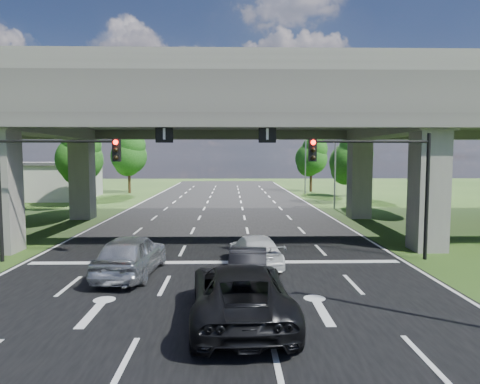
{
  "coord_description": "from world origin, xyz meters",
  "views": [
    {
      "loc": [
        0.73,
        -15.91,
        4.89
      ],
      "look_at": [
        1.22,
        7.12,
        2.99
      ],
      "focal_mm": 32.0,
      "sensor_mm": 36.0,
      "label": 1
    }
  ],
  "objects_px": {
    "streetlight_far": "(331,147)",
    "car_white": "(255,251)",
    "signal_left": "(45,172)",
    "car_silver": "(131,255)",
    "signal_right": "(382,172)",
    "car_trailing": "(240,293)",
    "streetlight_beyond": "(303,149)",
    "car_dark": "(248,263)"
  },
  "relations": [
    {
      "from": "streetlight_far",
      "to": "car_white",
      "type": "xyz_separation_m",
      "value": [
        -8.3,
        -21.13,
        -5.13
      ]
    },
    {
      "from": "signal_left",
      "to": "car_silver",
      "type": "bearing_deg",
      "value": -29.7
    },
    {
      "from": "car_silver",
      "to": "car_white",
      "type": "relative_size",
      "value": 1.07
    },
    {
      "from": "signal_right",
      "to": "car_trailing",
      "type": "distance_m",
      "value": 10.65
    },
    {
      "from": "streetlight_far",
      "to": "car_trailing",
      "type": "bearing_deg",
      "value": -108.29
    },
    {
      "from": "signal_left",
      "to": "streetlight_beyond",
      "type": "bearing_deg",
      "value": 63.57
    },
    {
      "from": "streetlight_far",
      "to": "car_dark",
      "type": "height_order",
      "value": "streetlight_far"
    },
    {
      "from": "signal_right",
      "to": "signal_left",
      "type": "xyz_separation_m",
      "value": [
        -15.65,
        0.0,
        0.0
      ]
    },
    {
      "from": "car_white",
      "to": "signal_right",
      "type": "bearing_deg",
      "value": -177.42
    },
    {
      "from": "signal_right",
      "to": "car_dark",
      "type": "height_order",
      "value": "signal_right"
    },
    {
      "from": "car_dark",
      "to": "car_white",
      "type": "height_order",
      "value": "car_white"
    },
    {
      "from": "signal_right",
      "to": "car_trailing",
      "type": "height_order",
      "value": "signal_right"
    },
    {
      "from": "signal_left",
      "to": "streetlight_far",
      "type": "bearing_deg",
      "value": 48.22
    },
    {
      "from": "signal_left",
      "to": "car_dark",
      "type": "distance_m",
      "value": 10.39
    },
    {
      "from": "signal_left",
      "to": "streetlight_far",
      "type": "distance_m",
      "value": 26.95
    },
    {
      "from": "signal_left",
      "to": "car_trailing",
      "type": "xyz_separation_m",
      "value": [
        8.82,
        -7.48,
        -3.31
      ]
    },
    {
      "from": "streetlight_beyond",
      "to": "car_white",
      "type": "relative_size",
      "value": 2.13
    },
    {
      "from": "streetlight_far",
      "to": "car_white",
      "type": "relative_size",
      "value": 2.13
    },
    {
      "from": "streetlight_far",
      "to": "car_silver",
      "type": "distance_m",
      "value": 26.77
    },
    {
      "from": "signal_right",
      "to": "streetlight_far",
      "type": "xyz_separation_m",
      "value": [
        2.27,
        20.06,
        1.66
      ]
    },
    {
      "from": "signal_left",
      "to": "car_trailing",
      "type": "height_order",
      "value": "signal_left"
    },
    {
      "from": "streetlight_far",
      "to": "car_dark",
      "type": "bearing_deg",
      "value": -110.45
    },
    {
      "from": "streetlight_beyond",
      "to": "car_trailing",
      "type": "distance_m",
      "value": 44.75
    },
    {
      "from": "car_silver",
      "to": "car_dark",
      "type": "height_order",
      "value": "car_silver"
    },
    {
      "from": "signal_right",
      "to": "car_silver",
      "type": "distance_m",
      "value": 11.94
    },
    {
      "from": "car_silver",
      "to": "streetlight_beyond",
      "type": "bearing_deg",
      "value": -105.1
    },
    {
      "from": "signal_left",
      "to": "car_white",
      "type": "relative_size",
      "value": 1.28
    },
    {
      "from": "streetlight_beyond",
      "to": "car_dark",
      "type": "bearing_deg",
      "value": -102.47
    },
    {
      "from": "signal_left",
      "to": "streetlight_far",
      "type": "xyz_separation_m",
      "value": [
        17.92,
        20.06,
        1.66
      ]
    },
    {
      "from": "car_dark",
      "to": "car_trailing",
      "type": "height_order",
      "value": "car_trailing"
    },
    {
      "from": "car_white",
      "to": "car_trailing",
      "type": "bearing_deg",
      "value": 75.35
    },
    {
      "from": "streetlight_far",
      "to": "car_silver",
      "type": "height_order",
      "value": "streetlight_far"
    },
    {
      "from": "car_silver",
      "to": "signal_left",
      "type": "bearing_deg",
      "value": -25.57
    },
    {
      "from": "car_dark",
      "to": "streetlight_far",
      "type": "bearing_deg",
      "value": -106.94
    },
    {
      "from": "car_white",
      "to": "signal_left",
      "type": "bearing_deg",
      "value": -13.84
    },
    {
      "from": "streetlight_far",
      "to": "streetlight_beyond",
      "type": "distance_m",
      "value": 16.0
    },
    {
      "from": "car_trailing",
      "to": "streetlight_far",
      "type": "bearing_deg",
      "value": -111.09
    },
    {
      "from": "streetlight_beyond",
      "to": "streetlight_far",
      "type": "bearing_deg",
      "value": -90.0
    },
    {
      "from": "signal_left",
      "to": "streetlight_beyond",
      "type": "distance_m",
      "value": 40.3
    },
    {
      "from": "streetlight_far",
      "to": "car_dark",
      "type": "xyz_separation_m",
      "value": [
        -8.69,
        -23.29,
        -5.16
      ]
    },
    {
      "from": "car_silver",
      "to": "car_dark",
      "type": "bearing_deg",
      "value": 175.88
    },
    {
      "from": "streetlight_beyond",
      "to": "car_dark",
      "type": "relative_size",
      "value": 2.49
    }
  ]
}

